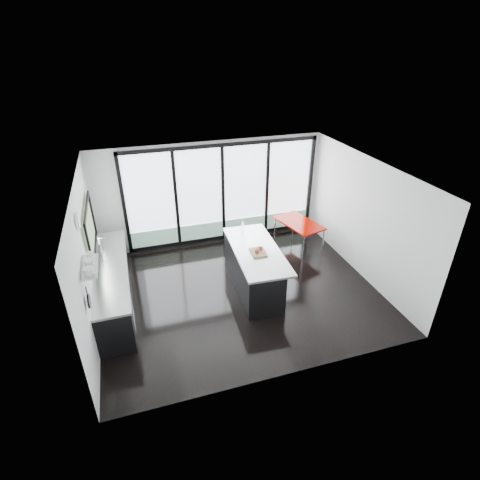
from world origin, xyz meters
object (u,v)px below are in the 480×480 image
object	(u,v)px
bar_stool_near	(275,279)
bar_stool_far	(260,256)
red_table	(298,234)
island	(253,268)

from	to	relation	value
bar_stool_near	bar_stool_far	distance (m)	1.00
bar_stool_far	red_table	size ratio (longest dim) A/B	0.51
island	bar_stool_near	xyz separation A→B (m)	(0.40, -0.35, -0.16)
bar_stool_near	bar_stool_far	bearing A→B (deg)	74.99
bar_stool_near	island	bearing A→B (deg)	126.08
bar_stool_near	red_table	size ratio (longest dim) A/B	0.50
island	bar_stool_far	world-z (taller)	island
bar_stool_far	island	bearing A→B (deg)	-124.56
island	red_table	world-z (taller)	island
red_table	island	bearing A→B (deg)	-142.33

